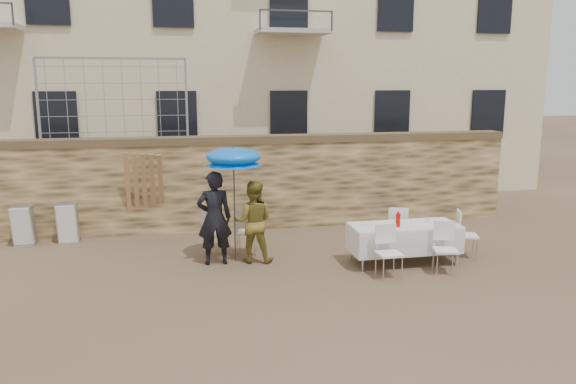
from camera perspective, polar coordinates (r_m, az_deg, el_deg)
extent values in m
plane|color=brown|center=(9.07, 0.32, -11.46)|extent=(80.00, 80.00, 0.00)
cube|color=olive|center=(13.52, -4.04, 0.92)|extent=(13.00, 0.50, 2.20)
imported|color=black|center=(10.88, -7.48, -2.64)|extent=(0.68, 0.45, 1.83)
imported|color=#A18D31|center=(10.98, -3.56, -3.03)|extent=(0.91, 0.79, 1.61)
cylinder|color=#3F3F44|center=(11.00, -5.45, -2.22)|extent=(0.03, 0.03, 1.91)
cone|color=blue|center=(10.81, -5.55, 3.29)|extent=(1.11, 1.11, 0.22)
cube|color=silver|center=(11.11, 11.74, -3.38)|extent=(2.10, 0.85, 0.05)
cylinder|color=silver|center=(10.56, 7.63, -6.13)|extent=(0.04, 0.04, 0.74)
cylinder|color=silver|center=(11.31, 16.80, -5.35)|extent=(0.04, 0.04, 0.74)
cylinder|color=silver|center=(11.19, 6.47, -5.12)|extent=(0.04, 0.04, 0.74)
cylinder|color=silver|center=(11.90, 15.24, -4.46)|extent=(0.04, 0.04, 0.74)
cylinder|color=red|center=(10.86, 11.11, -2.84)|extent=(0.09, 0.09, 0.26)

